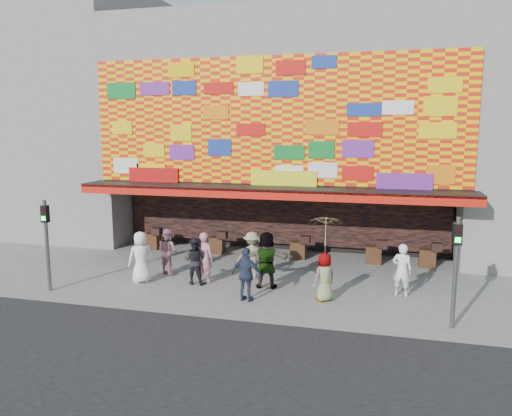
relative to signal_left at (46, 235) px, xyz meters
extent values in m
plane|color=slate|center=(6.20, 1.50, -1.86)|extent=(90.00, 90.00, 0.00)
cube|color=black|center=(6.20, -5.00, -1.85)|extent=(30.00, 8.00, 0.02)
cube|color=gray|center=(6.20, 9.50, 4.64)|extent=(15.00, 8.00, 7.00)
cube|color=black|center=(6.20, 10.50, -0.36)|extent=(15.00, 6.00, 3.00)
cube|color=gray|center=(-1.10, 6.50, -0.36)|extent=(0.40, 2.00, 3.00)
cube|color=gray|center=(13.50, 6.50, -0.36)|extent=(0.40, 2.00, 3.00)
cube|color=black|center=(6.20, 4.90, 1.14)|extent=(15.20, 1.60, 0.12)
cube|color=red|center=(6.20, 4.12, 0.99)|extent=(15.20, 0.04, 0.35)
cube|color=#FFBC00|center=(6.20, 5.46, 3.69)|extent=(14.80, 0.08, 4.90)
cube|color=black|center=(6.20, 7.35, -0.31)|extent=(14.00, 0.25, 2.50)
cube|color=gray|center=(-6.80, 9.50, 4.14)|extent=(11.00, 8.00, 12.00)
cylinder|color=#59595B|center=(0.00, 0.00, -0.36)|extent=(0.12, 0.12, 3.00)
cube|color=black|center=(0.00, 0.00, 0.69)|extent=(0.22, 0.18, 0.55)
cube|color=black|center=(0.00, -0.09, 0.82)|extent=(0.14, 0.02, 0.14)
cube|color=#19E533|center=(0.00, -0.09, 0.56)|extent=(0.14, 0.02, 0.14)
cylinder|color=#59595B|center=(12.40, 0.00, -0.36)|extent=(0.12, 0.12, 3.00)
cube|color=black|center=(12.40, 0.00, 0.69)|extent=(0.22, 0.18, 0.55)
cube|color=black|center=(12.40, -0.09, 0.82)|extent=(0.14, 0.02, 0.14)
cube|color=#19E533|center=(12.40, -0.09, 0.56)|extent=(0.14, 0.02, 0.14)
imported|color=white|center=(2.50, 1.57, -0.97)|extent=(1.03, 0.99, 1.78)
imported|color=#BE7B8A|center=(4.63, 2.08, -0.97)|extent=(0.72, 0.54, 1.77)
imported|color=black|center=(4.36, 1.88, -1.05)|extent=(0.80, 0.63, 1.62)
imported|color=#9B9170|center=(6.05, 3.06, -1.03)|extent=(1.20, 0.89, 1.65)
imported|color=#2C354D|center=(6.53, 0.65, -1.02)|extent=(1.04, 0.57, 1.68)
imported|color=gray|center=(6.81, 2.09, -0.90)|extent=(1.84, 0.82, 1.91)
imported|color=gray|center=(8.84, 1.27, -1.11)|extent=(0.87, 0.85, 1.51)
imported|color=white|center=(11.15, 2.36, -1.01)|extent=(0.69, 0.53, 1.69)
imported|color=#BB7988|center=(2.95, 2.78, -1.02)|extent=(1.01, 0.93, 1.68)
imported|color=#FFE2A0|center=(8.84, 1.27, 0.31)|extent=(1.10, 1.12, 0.95)
cylinder|color=#4C3326|center=(8.84, 1.27, -0.61)|extent=(0.02, 0.02, 1.00)
camera|label=1|loc=(10.53, -13.53, 3.39)|focal=35.00mm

